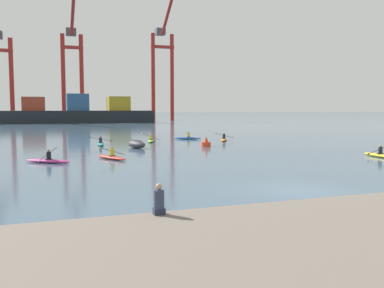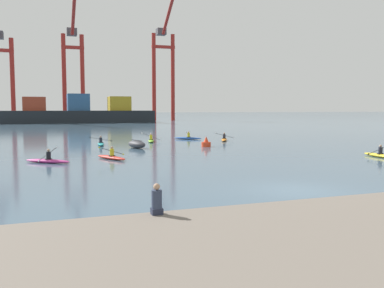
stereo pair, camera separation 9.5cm
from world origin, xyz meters
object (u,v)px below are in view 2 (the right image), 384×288
at_px(kayak_lime, 151,140).
at_px(gantry_crane_west_mid, 73,63).
at_px(kayak_teal, 101,143).
at_px(kayak_orange, 224,139).
at_px(container_barge, 79,113).
at_px(kayak_red, 111,157).
at_px(gantry_crane_east_mid, 164,60).
at_px(kayak_yellow, 379,155).
at_px(capsized_dinghy, 137,144).
at_px(kayak_magenta, 48,160).
at_px(seated_onlooker, 157,201).
at_px(channel_buoy, 206,143).
at_px(kayak_blue, 188,138).

bearing_deg(kayak_lime, gantry_crane_west_mid, 92.13).
height_order(gantry_crane_west_mid, kayak_teal, gantry_crane_west_mid).
bearing_deg(kayak_orange, container_barge, 98.89).
relative_size(kayak_lime, kayak_teal, 1.00).
height_order(container_barge, kayak_red, container_barge).
bearing_deg(kayak_orange, gantry_crane_east_mid, 78.93).
height_order(gantry_crane_west_mid, kayak_yellow, gantry_crane_west_mid).
distance_m(gantry_crane_west_mid, capsized_dinghy, 86.68).
height_order(gantry_crane_west_mid, kayak_magenta, gantry_crane_west_mid).
bearing_deg(container_barge, capsized_dinghy, -90.39).
bearing_deg(seated_onlooker, channel_buoy, 65.57).
height_order(gantry_crane_east_mid, seated_onlooker, gantry_crane_east_mid).
relative_size(gantry_crane_east_mid, channel_buoy, 39.28).
bearing_deg(kayak_red, kayak_magenta, -172.12).
height_order(kayak_lime, kayak_blue, kayak_lime).
bearing_deg(kayak_magenta, kayak_yellow, -11.56).
xyz_separation_m(gantry_crane_west_mid, kayak_magenta, (-7.98, -93.55, -16.37)).
distance_m(gantry_crane_east_mid, channel_buoy, 91.89).
relative_size(channel_buoy, kayak_lime, 0.29).
distance_m(gantry_crane_west_mid, kayak_orange, 82.11).
bearing_deg(gantry_crane_east_mid, kayak_teal, -109.96).
bearing_deg(gantry_crane_west_mid, kayak_lime, -87.87).
height_order(kayak_red, kayak_yellow, kayak_yellow).
bearing_deg(kayak_yellow, kayak_lime, 122.68).
bearing_deg(gantry_crane_west_mid, channel_buoy, -85.67).
bearing_deg(seated_onlooker, kayak_teal, 85.71).
distance_m(capsized_dinghy, kayak_blue, 12.14).
distance_m(kayak_red, kayak_yellow, 20.04).
height_order(channel_buoy, kayak_lime, kayak_lime).
bearing_deg(kayak_red, gantry_crane_west_mid, 87.77).
bearing_deg(kayak_lime, capsized_dinghy, -114.35).
height_order(kayak_blue, seated_onlooker, seated_onlooker).
bearing_deg(kayak_orange, capsized_dinghy, -154.16).
height_order(kayak_lime, seated_onlooker, seated_onlooker).
bearing_deg(kayak_red, kayak_orange, 41.82).
relative_size(container_barge, channel_buoy, 38.89).
distance_m(kayak_yellow, kayak_magenta, 24.14).
distance_m(capsized_dinghy, channel_buoy, 6.65).
bearing_deg(capsized_dinghy, kayak_lime, 65.65).
xyz_separation_m(capsized_dinghy, channel_buoy, (6.60, -0.82, 0.01)).
height_order(kayak_yellow, kayak_blue, kayak_blue).
distance_m(gantry_crane_east_mid, kayak_lime, 85.77).
height_order(gantry_crane_east_mid, channel_buoy, gantry_crane_east_mid).
distance_m(capsized_dinghy, kayak_teal, 5.15).
relative_size(capsized_dinghy, channel_buoy, 2.81).
bearing_deg(kayak_red, container_barge, 87.20).
relative_size(kayak_lime, kayak_magenta, 1.11).
bearing_deg(gantry_crane_west_mid, seated_onlooker, -92.64).
bearing_deg(kayak_yellow, gantry_crane_west_mid, 99.05).
bearing_deg(gantry_crane_west_mid, kayak_teal, -92.01).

